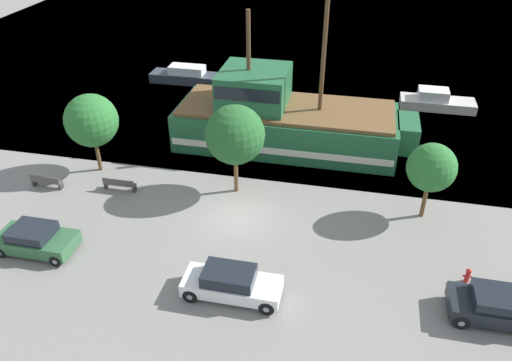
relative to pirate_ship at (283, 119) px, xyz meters
The scene contains 14 objects.
ground_plane 9.22m from the pirate_ship, 96.27° to the right, with size 160.00×160.00×0.00m, color gray.
water_surface 35.09m from the pirate_ship, 91.61° to the left, with size 80.00×80.00×0.00m, color #33566B.
pirate_ship is the anchor object (origin of this frame).
moored_boat_dockside 13.96m from the pirate_ship, 135.08° to the left, with size 7.80×1.91×1.52m.
moored_boat_outer 14.12m from the pirate_ship, 38.00° to the left, with size 5.81×2.06×1.56m.
parked_car_curb_front 18.23m from the pirate_ship, 49.67° to the right, with size 4.25×1.94×1.43m.
parked_car_curb_mid 17.35m from the pirate_ship, 126.31° to the right, with size 3.94×1.97×1.41m.
parked_car_curb_rear 14.97m from the pirate_ship, 89.27° to the right, with size 4.46×1.78×1.46m.
fire_hydrant 16.02m from the pirate_ship, 47.32° to the right, with size 0.42×0.25×0.76m.
bench_promenade_east 11.77m from the pirate_ship, 137.21° to the right, with size 1.97×0.45×0.85m.
bench_promenade_west 15.68m from the pirate_ship, 146.62° to the right, with size 1.91×0.45×0.85m.
tree_row_east 12.48m from the pirate_ship, 151.33° to the right, with size 3.26×3.26×5.12m.
tree_row_mideast 6.95m from the pirate_ship, 104.69° to the right, with size 3.42×3.42×5.48m.
tree_row_midwest 11.38m from the pirate_ship, 36.74° to the right, with size 2.62×2.62×4.46m.
Camera 1 is at (5.73, -21.79, 16.68)m, focal length 35.00 mm.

